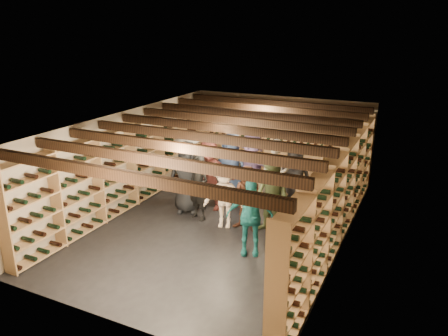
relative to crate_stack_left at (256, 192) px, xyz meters
name	(u,v)px	position (x,y,z in m)	size (l,w,h in m)	color
ground	(223,222)	(-0.30, -1.30, -0.34)	(8.00, 8.00, 0.00)	black
walls	(223,174)	(-0.30, -1.30, 0.86)	(5.52, 8.02, 2.40)	tan
ceiling	(223,122)	(-0.30, -1.30, 2.06)	(5.50, 8.00, 0.01)	beige
ceiling_joists	(223,128)	(-0.30, -1.30, 1.92)	(5.40, 7.12, 0.18)	black
wine_rack_left	(132,164)	(-2.87, -1.30, 0.74)	(0.32, 7.50, 2.15)	#A47A4F
wine_rack_right	(337,198)	(2.27, -1.30, 0.74)	(0.32, 7.50, 2.15)	#A47A4F
wine_rack_back	(278,141)	(-0.30, 2.53, 0.73)	(4.70, 0.30, 2.15)	#A47A4F
crate_stack_left	(256,192)	(0.00, 0.00, 0.00)	(0.58, 0.48, 0.68)	tan
crate_stack_right	(285,201)	(0.79, 0.00, -0.08)	(0.53, 0.38, 0.51)	tan
crate_loose	(311,207)	(1.38, 0.29, -0.25)	(0.50, 0.33, 0.17)	tan
person_0	(187,177)	(-1.38, -1.10, 0.56)	(0.88, 0.57, 1.79)	black
person_1	(198,188)	(-0.91, -1.38, 0.45)	(0.58, 0.38, 1.58)	black
person_2	(272,199)	(0.93, -1.42, 0.52)	(0.83, 0.65, 1.71)	#495633
person_3	(224,196)	(-0.17, -1.51, 0.41)	(0.96, 0.55, 1.49)	beige
person_4	(250,217)	(0.80, -2.38, 0.46)	(0.94, 0.39, 1.61)	#1C7276
person_5	(209,174)	(-1.03, -0.64, 0.55)	(1.64, 0.52, 1.77)	brown
person_6	(231,168)	(-0.68, -0.07, 0.58)	(0.90, 0.58, 1.84)	#202E4D
person_7	(275,179)	(0.64, -0.43, 0.61)	(0.69, 0.45, 1.89)	gray
person_8	(248,199)	(0.38, -1.46, 0.41)	(0.73, 0.57, 1.50)	#4A271B
person_9	(188,166)	(-1.72, -0.48, 0.59)	(1.21, 0.69, 1.87)	#B2AAA2
person_11	(251,169)	(-0.14, 0.00, 0.60)	(1.75, 0.56, 1.88)	slate
person_12	(294,179)	(0.98, 0.00, 0.52)	(0.84, 0.55, 1.72)	#2F2F34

